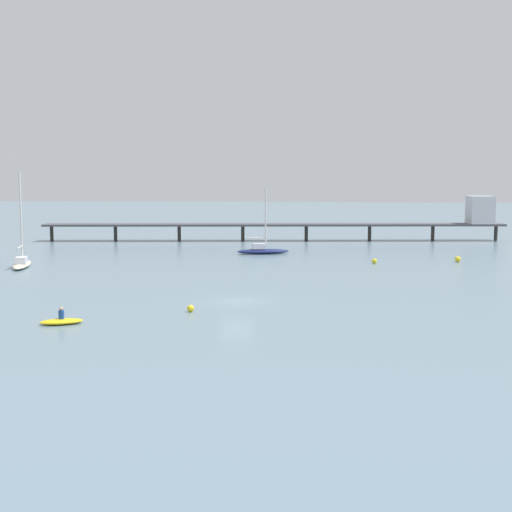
{
  "coord_description": "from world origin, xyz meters",
  "views": [
    {
      "loc": [
        5.91,
        -54.38,
        9.68
      ],
      "look_at": [
        0.0,
        17.84,
        1.5
      ],
      "focal_mm": 51.03,
      "sensor_mm": 36.0,
      "label": 1
    }
  ],
  "objects": [
    {
      "name": "mooring_buoy_mid",
      "position": [
        21.66,
        26.96,
        0.32
      ],
      "size": [
        0.65,
        0.65,
        0.65
      ],
      "primitive_type": "sphere",
      "color": "yellow",
      "rests_on": "ground_plane"
    },
    {
      "name": "dinghy_yellow",
      "position": [
        -10.44,
        -9.25,
        0.21
      ],
      "size": [
        2.99,
        2.17,
        1.14
      ],
      "color": "yellow",
      "rests_on": "ground_plane"
    },
    {
      "name": "mooring_buoy_outer",
      "position": [
        12.36,
        24.9,
        0.27
      ],
      "size": [
        0.54,
        0.54,
        0.54
      ],
      "primitive_type": "sphere",
      "color": "yellow",
      "rests_on": "ground_plane"
    },
    {
      "name": "mooring_buoy_far",
      "position": [
        -2.81,
        -4.41,
        0.25
      ],
      "size": [
        0.5,
        0.5,
        0.5
      ],
      "primitive_type": "sphere",
      "color": "yellow",
      "rests_on": "ground_plane"
    },
    {
      "name": "pier",
      "position": [
        11.73,
        52.07,
        3.15
      ],
      "size": [
        66.77,
        9.61,
        6.52
      ],
      "color": "#4C4C51",
      "rests_on": "ground_plane"
    },
    {
      "name": "ground_plane",
      "position": [
        0.0,
        0.0,
        0.0
      ],
      "size": [
        400.0,
        400.0,
        0.0
      ],
      "primitive_type": "plane",
      "color": "slate"
    },
    {
      "name": "sailboat_cream",
      "position": [
        -24.56,
        18.53,
        0.64
      ],
      "size": [
        3.08,
        6.98,
        9.89
      ],
      "color": "beige",
      "rests_on": "ground_plane"
    },
    {
      "name": "sailboat_navy",
      "position": [
        -0.5,
        33.43,
        0.55
      ],
      "size": [
        6.52,
        2.85,
        7.95
      ],
      "color": "navy",
      "rests_on": "ground_plane"
    }
  ]
}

